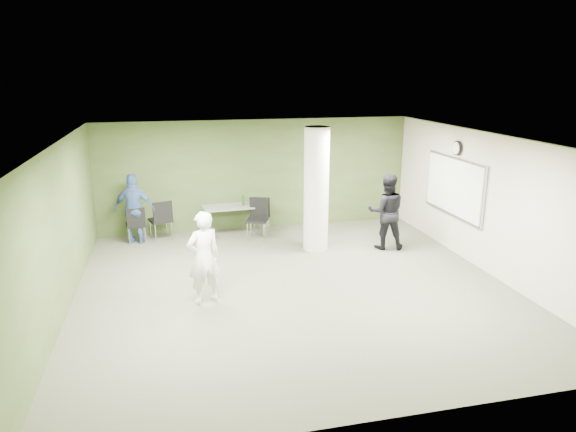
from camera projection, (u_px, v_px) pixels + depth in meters
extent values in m
plane|color=#565644|center=(294.00, 287.00, 9.76)|extent=(8.00, 8.00, 0.00)
plane|color=white|center=(294.00, 139.00, 9.00)|extent=(8.00, 8.00, 0.00)
cube|color=#424F25|center=(257.00, 175.00, 13.13)|extent=(8.00, 2.80, 0.02)
cube|color=#424F25|center=(60.00, 231.00, 8.51)|extent=(0.02, 8.00, 2.80)
cube|color=beige|center=(488.00, 204.00, 10.25)|extent=(0.02, 8.00, 2.80)
cylinder|color=silver|center=(316.00, 190.00, 11.47)|extent=(0.56, 0.56, 2.80)
cube|color=silver|center=(454.00, 186.00, 11.33)|extent=(0.04, 2.30, 1.30)
cube|color=white|center=(453.00, 186.00, 11.32)|extent=(0.02, 2.20, 1.20)
cylinder|color=black|center=(457.00, 148.00, 11.10)|extent=(0.05, 0.32, 0.32)
cylinder|color=white|center=(456.00, 148.00, 11.09)|extent=(0.02, 0.26, 0.26)
cube|color=gray|center=(234.00, 206.00, 12.75)|extent=(1.59, 0.78, 0.04)
cylinder|color=silver|center=(209.00, 226.00, 12.40)|extent=(0.04, 0.04, 0.70)
cylinder|color=silver|center=(264.00, 221.00, 12.79)|extent=(0.04, 0.04, 0.70)
cylinder|color=silver|center=(205.00, 220.00, 12.90)|extent=(0.04, 0.04, 0.70)
cylinder|color=silver|center=(259.00, 216.00, 13.29)|extent=(0.04, 0.04, 0.70)
cylinder|color=#1A4818|center=(243.00, 201.00, 12.72)|extent=(0.07, 0.07, 0.25)
cylinder|color=#B2B2B7|center=(260.00, 203.00, 12.61)|extent=(0.06, 0.06, 0.18)
cylinder|color=#4C4C4C|center=(210.00, 234.00, 12.43)|extent=(0.24, 0.24, 0.28)
cube|color=black|center=(136.00, 225.00, 12.21)|extent=(0.50, 0.50, 0.05)
cube|color=black|center=(136.00, 217.00, 11.96)|extent=(0.42, 0.10, 0.43)
cylinder|color=silver|center=(144.00, 231.00, 12.49)|extent=(0.02, 0.02, 0.41)
cylinder|color=silver|center=(128.00, 232.00, 12.37)|extent=(0.02, 0.02, 0.41)
cylinder|color=silver|center=(145.00, 235.00, 12.17)|extent=(0.02, 0.02, 0.41)
cylinder|color=silver|center=(129.00, 237.00, 12.04)|extent=(0.02, 0.02, 0.41)
cube|color=black|center=(161.00, 220.00, 12.40)|extent=(0.62, 0.62, 0.05)
cube|color=black|center=(163.00, 212.00, 12.15)|extent=(0.46, 0.19, 0.48)
cylinder|color=silver|center=(167.00, 227.00, 12.74)|extent=(0.02, 0.02, 0.46)
cylinder|color=silver|center=(150.00, 229.00, 12.54)|extent=(0.02, 0.02, 0.46)
cylinder|color=silver|center=(172.00, 231.00, 12.41)|extent=(0.02, 0.02, 0.46)
cylinder|color=silver|center=(156.00, 234.00, 12.20)|extent=(0.02, 0.02, 0.46)
cube|color=black|center=(257.00, 220.00, 12.42)|extent=(0.64, 0.64, 0.05)
cube|color=black|center=(259.00, 207.00, 12.56)|extent=(0.45, 0.22, 0.48)
cylinder|color=silver|center=(247.00, 232.00, 12.32)|extent=(0.02, 0.02, 0.46)
cylinder|color=silver|center=(264.00, 233.00, 12.26)|extent=(0.02, 0.02, 0.46)
cylinder|color=silver|center=(251.00, 227.00, 12.71)|extent=(0.02, 0.02, 0.46)
cylinder|color=silver|center=(267.00, 228.00, 12.65)|extent=(0.02, 0.02, 0.46)
cube|color=black|center=(259.00, 218.00, 12.74)|extent=(0.60, 0.60, 0.05)
cube|color=black|center=(261.00, 206.00, 12.87)|extent=(0.42, 0.21, 0.45)
cylinder|color=silver|center=(250.00, 228.00, 12.65)|extent=(0.02, 0.02, 0.43)
cylinder|color=silver|center=(265.00, 229.00, 12.59)|extent=(0.02, 0.02, 0.43)
cylinder|color=silver|center=(254.00, 224.00, 13.01)|extent=(0.02, 0.02, 0.43)
cylinder|color=silver|center=(269.00, 225.00, 12.95)|extent=(0.02, 0.02, 0.43)
imported|color=white|center=(204.00, 258.00, 8.90)|extent=(0.70, 0.58, 1.67)
imported|color=black|center=(386.00, 212.00, 11.67)|extent=(0.98, 0.85, 1.75)
imported|color=#415FA1|center=(135.00, 209.00, 12.04)|extent=(1.05, 0.64, 1.67)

